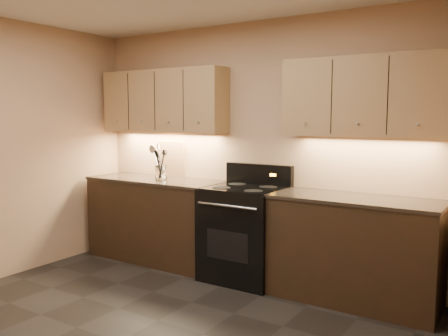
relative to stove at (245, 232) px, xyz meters
The scene contains 15 objects.
wall_back 0.88m from the stove, 104.10° to the left, with size 4.00×0.04×2.60m, color tan.
wall_right 2.68m from the stove, 41.21° to the right, with size 0.04×4.00×2.60m, color tan.
counter_left 1.18m from the stove, behind, with size 1.62×0.62×0.93m.
counter_right 1.10m from the stove, ahead, with size 1.46×0.62×0.93m.
stove is the anchor object (origin of this frame).
upper_cab_left 1.78m from the stove, behind, with size 1.60×0.30×0.70m, color #A47452.
upper_cab_right 1.73m from the stove, ahead, with size 1.44×0.30×0.70m, color #A47452.
outlet_plate 1.55m from the stove, 167.24° to the left, with size 0.09×0.01×0.12m, color #B2B5BA.
utensil_crock 1.21m from the stove, behind, with size 0.14×0.14×0.16m.
cutting_board 1.35m from the stove, 166.55° to the left, with size 0.33×0.02×0.42m, color tan.
wooden_spoon 1.28m from the stove, behind, with size 0.06×0.06×0.33m, color tan, non-canonical shape.
black_spoon 1.25m from the stove, behind, with size 0.06×0.06×0.32m, color black, non-canonical shape.
black_turner 1.26m from the stove, behind, with size 0.08×0.08×0.33m, color black, non-canonical shape.
steel_spatula 1.26m from the stove, behind, with size 0.08×0.08×0.40m, color silver, non-canonical shape.
steel_skimmer 1.25m from the stove, behind, with size 0.09×0.09×0.37m, color silver, non-canonical shape.
Camera 1 is at (2.42, -2.33, 1.63)m, focal length 38.00 mm.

